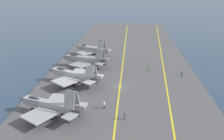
% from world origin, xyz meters
% --- Properties ---
extents(ground_plane, '(2000.00, 2000.00, 0.00)m').
position_xyz_m(ground_plane, '(0.00, 0.00, 0.00)').
color(ground_plane, navy).
extents(carrier_deck, '(210.04, 44.78, 0.40)m').
position_xyz_m(carrier_deck, '(0.00, 0.00, 0.20)').
color(carrier_deck, '#4C4C4F').
rests_on(carrier_deck, ground).
extents(deck_stripe_foul_line, '(188.63, 13.03, 0.01)m').
position_xyz_m(deck_stripe_foul_line, '(0.00, -12.32, 0.40)').
color(deck_stripe_foul_line, yellow).
rests_on(deck_stripe_foul_line, carrier_deck).
extents(deck_stripe_centerline, '(189.04, 0.36, 0.01)m').
position_xyz_m(deck_stripe_centerline, '(0.00, 0.00, 0.40)').
color(deck_stripe_centerline, yellow).
rests_on(deck_stripe_centerline, carrier_deck).
extents(parked_jet_nearest, '(13.04, 16.03, 6.26)m').
position_xyz_m(parked_jet_nearest, '(-15.58, 13.64, 2.73)').
color(parked_jet_nearest, '#93999E').
rests_on(parked_jet_nearest, carrier_deck).
extents(parked_jet_second, '(13.36, 16.88, 6.08)m').
position_xyz_m(parked_jet_second, '(0.83, 12.63, 3.03)').
color(parked_jet_second, '#A8AAAF').
rests_on(parked_jet_second, carrier_deck).
extents(parked_jet_third, '(12.66, 16.15, 6.23)m').
position_xyz_m(parked_jet_third, '(14.68, 12.24, 3.00)').
color(parked_jet_third, gray).
rests_on(parked_jet_third, carrier_deck).
extents(parked_jet_fourth, '(12.67, 14.94, 6.83)m').
position_xyz_m(parked_jet_fourth, '(27.43, 12.17, 2.99)').
color(parked_jet_fourth, '#93999E').
rests_on(parked_jet_fourth, carrier_deck).
extents(crew_white_vest, '(0.44, 0.46, 1.78)m').
position_xyz_m(crew_white_vest, '(-12.03, 2.87, 1.38)').
color(crew_white_vest, '#232328').
rests_on(crew_white_vest, carrier_deck).
extents(crew_green_vest, '(0.36, 0.44, 1.77)m').
position_xyz_m(crew_green_vest, '(12.26, -8.18, 1.38)').
color(crew_green_vest, '#4C473D').
rests_on(crew_green_vest, carrier_deck).
extents(crew_purple_vest, '(0.40, 0.29, 1.76)m').
position_xyz_m(crew_purple_vest, '(-16.11, -1.74, 1.37)').
color(crew_purple_vest, '#4C473D').
rests_on(crew_purple_vest, carrier_deck).
extents(crew_blue_vest, '(0.39, 0.45, 1.79)m').
position_xyz_m(crew_blue_vest, '(8.96, -17.80, 1.39)').
color(crew_blue_vest, '#232328').
rests_on(crew_blue_vest, carrier_deck).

